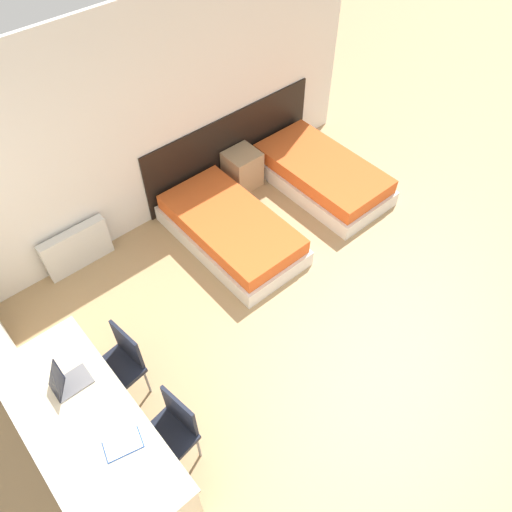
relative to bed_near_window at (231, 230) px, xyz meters
name	(u,v)px	position (x,y,z in m)	size (l,w,h in m)	color
ground_plane	(400,421)	(-0.23, -2.84, -0.20)	(20.00, 20.00, 0.00)	tan
wall_back	(155,120)	(-0.23, 1.00, 1.15)	(5.86, 0.05, 2.70)	white
wall_left	(16,369)	(-2.69, -0.93, 1.15)	(0.05, 4.81, 2.70)	white
headboard_panel	(231,147)	(0.79, 0.96, 0.30)	(2.67, 0.03, 0.99)	black
bed_near_window	(231,230)	(0.00, 0.00, 0.00)	(1.00, 1.86, 0.41)	silver
bed_near_door	(322,175)	(1.58, 0.00, 0.00)	(1.00, 1.86, 0.41)	silver
nightstand	(242,169)	(0.79, 0.73, 0.06)	(0.43, 0.40, 0.53)	tan
radiator	(77,249)	(-1.58, 0.88, 0.08)	(0.79, 0.12, 0.55)	silver
desk	(103,421)	(-2.39, -1.30, 0.38)	(0.55, 2.01, 0.73)	beige
chair_near_laptop	(120,363)	(-2.00, -0.88, 0.31)	(0.46, 0.46, 0.89)	black
chair_near_notebook	(171,431)	(-2.00, -1.70, 0.31)	(0.47, 0.47, 0.89)	black
laptop	(67,382)	(-2.46, -0.92, 0.60)	(0.32, 0.22, 0.30)	slate
open_notebook	(123,444)	(-2.37, -1.64, 0.54)	(0.33, 0.25, 0.02)	#1E4793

